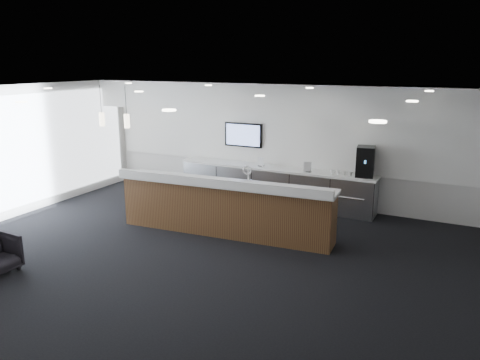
% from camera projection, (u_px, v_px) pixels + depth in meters
% --- Properties ---
extents(ground, '(10.00, 10.00, 0.00)m').
position_uv_depth(ground, '(199.00, 256.00, 8.68)').
color(ground, black).
rests_on(ground, ground).
extents(ceiling, '(10.00, 8.00, 0.02)m').
position_uv_depth(ceiling, '(195.00, 92.00, 7.94)').
color(ceiling, black).
rests_on(ceiling, back_wall).
extents(back_wall, '(10.00, 0.02, 3.00)m').
position_uv_depth(back_wall, '(281.00, 143.00, 11.78)').
color(back_wall, silver).
rests_on(back_wall, ground).
extents(left_wall, '(0.02, 8.00, 3.00)m').
position_uv_depth(left_wall, '(7.00, 153.00, 10.47)').
color(left_wall, silver).
rests_on(left_wall, ground).
extents(soffit_bulkhead, '(10.00, 0.90, 0.70)m').
position_uv_depth(soffit_bulkhead, '(275.00, 98.00, 11.10)').
color(soffit_bulkhead, white).
rests_on(soffit_bulkhead, back_wall).
extents(alcove_panel, '(9.80, 0.06, 1.40)m').
position_uv_depth(alcove_panel, '(280.00, 139.00, 11.73)').
color(alcove_panel, white).
rests_on(alcove_panel, back_wall).
extents(window_blinds_wall, '(0.04, 7.36, 2.55)m').
position_uv_depth(window_blinds_wall, '(8.00, 153.00, 10.45)').
color(window_blinds_wall, silver).
rests_on(window_blinds_wall, left_wall).
extents(back_credenza, '(5.06, 0.66, 0.95)m').
position_uv_depth(back_credenza, '(274.00, 185.00, 11.72)').
color(back_credenza, gray).
rests_on(back_credenza, ground).
extents(wall_tv, '(1.05, 0.08, 0.62)m').
position_uv_depth(wall_tv, '(243.00, 135.00, 12.09)').
color(wall_tv, black).
rests_on(wall_tv, back_wall).
extents(pendant_left, '(0.12, 0.12, 0.30)m').
position_uv_depth(pendant_left, '(119.00, 122.00, 9.85)').
color(pendant_left, beige).
rests_on(pendant_left, ceiling).
extents(pendant_right, '(0.12, 0.12, 0.30)m').
position_uv_depth(pendant_right, '(94.00, 121.00, 10.16)').
color(pendant_right, beige).
rests_on(pendant_right, ceiling).
extents(ceiling_can_lights, '(7.00, 5.00, 0.02)m').
position_uv_depth(ceiling_can_lights, '(195.00, 93.00, 7.95)').
color(ceiling_can_lights, white).
rests_on(ceiling_can_lights, ceiling).
extents(service_counter, '(4.65, 1.11, 1.49)m').
position_uv_depth(service_counter, '(225.00, 207.00, 9.66)').
color(service_counter, '#4A2918').
rests_on(service_counter, ground).
extents(coffee_machine, '(0.45, 0.55, 0.69)m').
position_uv_depth(coffee_machine, '(365.00, 162.00, 10.59)').
color(coffee_machine, black).
rests_on(coffee_machine, back_credenza).
extents(info_sign_left, '(0.16, 0.06, 0.23)m').
position_uv_depth(info_sign_left, '(261.00, 162.00, 11.68)').
color(info_sign_left, silver).
rests_on(info_sign_left, back_credenza).
extents(info_sign_right, '(0.18, 0.07, 0.25)m').
position_uv_depth(info_sign_right, '(307.00, 167.00, 11.07)').
color(info_sign_right, silver).
rests_on(info_sign_right, back_credenza).
extents(cup_0, '(0.11, 0.11, 0.10)m').
position_uv_depth(cup_0, '(350.00, 174.00, 10.71)').
color(cup_0, white).
rests_on(cup_0, back_credenza).
extents(cup_1, '(0.15, 0.15, 0.10)m').
position_uv_depth(cup_1, '(344.00, 173.00, 10.78)').
color(cup_1, white).
rests_on(cup_1, back_credenza).
extents(cup_2, '(0.13, 0.13, 0.10)m').
position_uv_depth(cup_2, '(338.00, 172.00, 10.84)').
color(cup_2, white).
rests_on(cup_2, back_credenza).
extents(cup_3, '(0.14, 0.14, 0.10)m').
position_uv_depth(cup_3, '(333.00, 172.00, 10.90)').
color(cup_3, white).
rests_on(cup_3, back_credenza).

